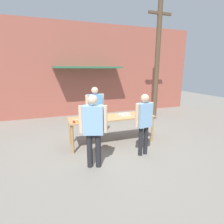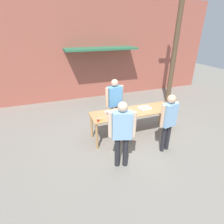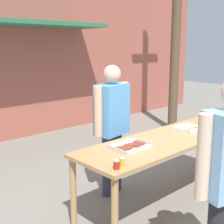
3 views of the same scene
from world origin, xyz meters
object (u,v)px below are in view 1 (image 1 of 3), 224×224
Objects in this scene: person_customer_holding_hotdog at (93,126)px; utility_pole at (157,60)px; person_server_behind_table at (95,108)px; condiment_jar_ketchup at (77,121)px; condiment_jar_mustard at (74,122)px; person_customer_with_cup at (144,119)px; food_tray_sausages at (90,118)px; beer_cup at (150,114)px; food_tray_buns at (124,114)px.

utility_pole reaches higher than person_customer_holding_hotdog.
person_server_behind_table is 1.96m from person_customer_holding_hotdog.
condiment_jar_mustard is at bearing -171.73° from condiment_jar_ketchup.
person_customer_holding_hotdog reaches higher than person_customer_with_cup.
food_tray_sausages is 1.91m from beer_cup.
person_server_behind_table reaches higher than food_tray_sausages.
condiment_jar_mustard is (-1.65, -0.34, 0.02)m from food_tray_buns.
beer_cup is at bearing -9.87° from food_tray_sausages.
person_customer_holding_hotdog is 5.30m from utility_pole.
utility_pole is at bearing 13.35° from person_server_behind_table.
food_tray_sausages is 1.12m from food_tray_buns.
beer_cup is 1.84m from person_server_behind_table.
beer_cup is 2.28m from person_customer_holding_hotdog.
condiment_jar_ketchup is (-0.44, -0.33, 0.03)m from food_tray_sausages.
person_customer_with_cup is at bearing -156.06° from person_customer_holding_hotdog.
beer_cup is 0.06× the size of person_server_behind_table.
condiment_jar_mustard is (-0.53, -0.34, 0.03)m from food_tray_sausages.
food_tray_sausages is 4.94× the size of condiment_jar_mustard.
person_customer_with_cup is at bearing -41.45° from food_tray_sausages.
food_tray_sausages is 4.52m from utility_pole.
condiment_jar_mustard is at bearing -140.93° from person_server_behind_table.
person_server_behind_table is 1.95m from person_customer_with_cup.
person_customer_holding_hotdog is at bearing -74.95° from condiment_jar_ketchup.
food_tray_buns is 0.22× the size of person_customer_holding_hotdog.
person_server_behind_table reaches higher than beer_cup.
food_tray_sausages is at bearing -81.68° from person_customer_holding_hotdog.
person_server_behind_table is (0.32, 0.64, 0.14)m from food_tray_sausages.
person_customer_with_cup is at bearing -24.39° from condiment_jar_ketchup.
condiment_jar_ketchup is at bearing -168.22° from food_tray_buns.
beer_cup reaches higher than condiment_jar_mustard.
person_server_behind_table reaches higher than condiment_jar_mustard.
person_customer_holding_hotdog reaches higher than beer_cup.
beer_cup is at bearing -125.57° from utility_pole.
utility_pole reaches higher than person_customer_with_cup.
food_tray_buns is 0.23× the size of person_customer_with_cup.
food_tray_buns is 4.61× the size of condiment_jar_mustard.
condiment_jar_ketchup is 0.97m from person_customer_holding_hotdog.
condiment_jar_ketchup is (-1.56, -0.33, 0.02)m from food_tray_buns.
beer_cup is (2.32, -0.00, 0.01)m from condiment_jar_ketchup.
food_tray_buns is 0.83m from beer_cup.
condiment_jar_mustard is at bearing -149.78° from utility_pole.
person_server_behind_table is at bearing -71.98° from person_customer_with_cup.
utility_pole reaches higher than food_tray_buns.
beer_cup is 0.06× the size of person_customer_holding_hotdog.
condiment_jar_ketchup is 0.02× the size of utility_pole.
condiment_jar_ketchup is at bearing -143.77° from food_tray_sausages.
condiment_jar_mustard is 1.30m from person_server_behind_table.
person_server_behind_table is at bearing -156.55° from utility_pole.
condiment_jar_mustard is 1.91m from person_customer_with_cup.
food_tray_buns is at bearing -48.61° from person_server_behind_table.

